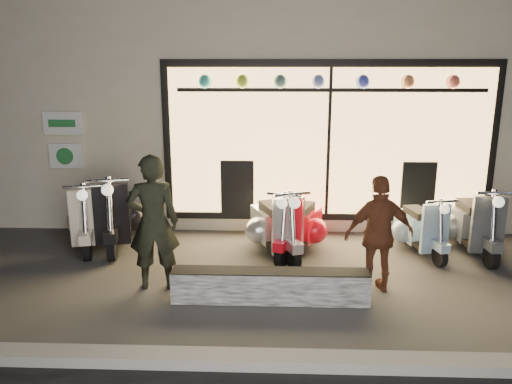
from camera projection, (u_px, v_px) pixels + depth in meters
ground at (279, 279)px, 6.68m from camera, size 40.00×40.00×0.00m
kerb at (281, 361)px, 4.73m from camera, size 40.00×0.25×0.12m
shop_building at (279, 97)px, 10.99m from camera, size 10.20×6.23×4.20m
graffiti_barrier at (270, 286)px, 6.01m from camera, size 2.37×0.28×0.40m
scooter_silver at (274, 225)px, 7.60m from camera, size 0.81×1.45×1.04m
scooter_red at (299, 225)px, 7.63m from camera, size 0.80×1.40×1.01m
scooter_black at (117, 214)px, 8.01m from camera, size 0.73×1.63×1.16m
scooter_cream at (92, 217)px, 7.95m from camera, size 0.71×1.51×1.07m
scooter_blue at (418, 227)px, 7.65m from camera, size 0.59×1.29×0.92m
scooter_grey at (471, 223)px, 7.67m from camera, size 0.48×1.46×1.05m
man at (153, 223)px, 6.23m from camera, size 0.69×0.51×1.74m
woman at (379, 235)px, 6.17m from camera, size 0.92×0.49×1.49m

